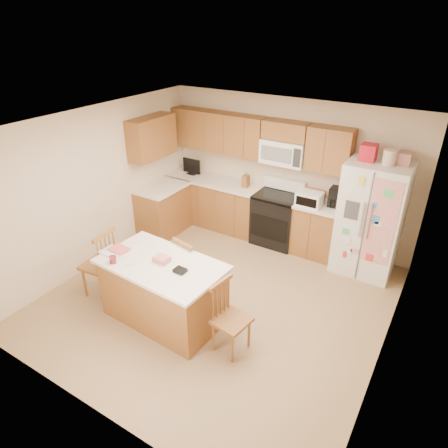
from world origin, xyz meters
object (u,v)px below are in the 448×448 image
Objects in this scene: windsor_chair_left at (101,264)px; windsor_chair_back at (192,269)px; stove at (277,218)px; refrigerator at (371,218)px; windsor_chair_right at (230,319)px; island at (163,290)px.

windsor_chair_left is 1.10× the size of windsor_chair_back.
stove is 3.10m from windsor_chair_left.
refrigerator reaches higher than windsor_chair_left.
windsor_chair_left is 2.14m from windsor_chair_right.
refrigerator is 1.94× the size of windsor_chair_left.
windsor_chair_back is 1.01× the size of windsor_chair_right.
windsor_chair_back is at bearing 29.69° from windsor_chair_left.
stove reaches higher than windsor_chair_right.
windsor_chair_left is at bearing -119.17° from stove.
windsor_chair_left is 1.11× the size of windsor_chair_right.
windsor_chair_back is (1.13, 0.65, -0.05)m from windsor_chair_left.
refrigerator reaches higher than stove.
stove is 1.63m from refrigerator.
windsor_chair_right is (0.63, -2.69, -0.03)m from stove.
island reaches higher than windsor_chair_right.
windsor_chair_right is at bearing -109.67° from refrigerator.
windsor_chair_right is at bearing -1.39° from island.
refrigerator is 4.08m from windsor_chair_left.
windsor_chair_back reaches higher than windsor_chair_right.
windsor_chair_right is (1.04, -0.03, 0.00)m from island.
refrigerator is 2.16× the size of windsor_chair_right.
windsor_chair_right is (1.01, -0.63, -0.00)m from windsor_chair_back.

